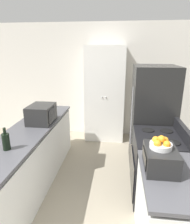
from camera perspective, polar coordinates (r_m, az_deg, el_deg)
wall_back at (r=4.76m, az=2.41°, el=8.76°), size 7.00×0.06×2.60m
counter_left at (r=3.22m, az=-18.00°, el=-12.78°), size 0.60×2.64×0.91m
counter_right at (r=2.34m, az=20.52°, el=-26.23°), size 0.60×0.93×0.91m
pantry_cabinet at (r=4.50m, az=2.84°, el=5.01°), size 0.87×0.54×2.10m
stove at (r=3.01m, az=17.18°, el=-14.48°), size 0.66×0.78×1.07m
refrigerator at (r=3.57m, az=15.91°, el=-1.68°), size 0.71×0.79×1.77m
microwave at (r=3.23m, az=-15.03°, el=-0.53°), size 0.37×0.46×0.28m
wine_bottle at (r=2.51m, az=-24.09°, el=-7.63°), size 0.09×0.09×0.27m
toaster_oven at (r=2.05m, az=18.10°, el=-12.54°), size 0.30×0.40×0.21m
fruit_bowl at (r=1.99m, az=18.31°, el=-8.63°), size 0.21×0.21×0.13m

